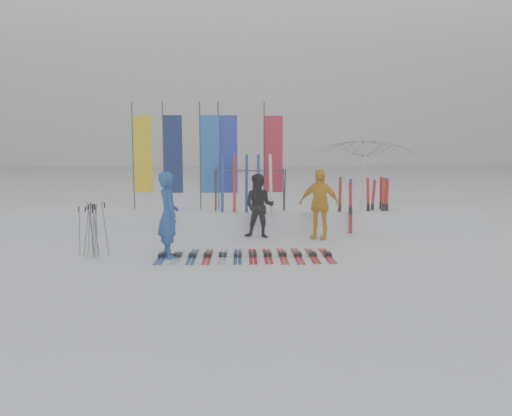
{
  "coord_description": "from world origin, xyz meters",
  "views": [
    {
      "loc": [
        -0.13,
        -10.31,
        2.43
      ],
      "look_at": [
        0.2,
        1.6,
        1.0
      ],
      "focal_mm": 35.0,
      "sensor_mm": 36.0,
      "label": 1
    }
  ],
  "objects_px": {
    "person_yellow": "(319,204)",
    "person_blue": "(168,215)",
    "person_black": "(259,206)",
    "ski_rack": "(250,184)",
    "ski_row": "(245,255)",
    "tent_canopy": "(364,181)"
  },
  "relations": [
    {
      "from": "person_blue",
      "to": "ski_row",
      "type": "bearing_deg",
      "value": -110.57
    },
    {
      "from": "tent_canopy",
      "to": "ski_row",
      "type": "relative_size",
      "value": 0.81
    },
    {
      "from": "person_black",
      "to": "person_blue",
      "type": "bearing_deg",
      "value": -115.75
    },
    {
      "from": "ski_rack",
      "to": "tent_canopy",
      "type": "bearing_deg",
      "value": 13.32
    },
    {
      "from": "person_black",
      "to": "person_yellow",
      "type": "bearing_deg",
      "value": 7.76
    },
    {
      "from": "tent_canopy",
      "to": "ski_rack",
      "type": "relative_size",
      "value": 1.54
    },
    {
      "from": "person_blue",
      "to": "person_black",
      "type": "xyz_separation_m",
      "value": [
        2.1,
        2.41,
        -0.09
      ]
    },
    {
      "from": "person_black",
      "to": "tent_canopy",
      "type": "bearing_deg",
      "value": 45.41
    },
    {
      "from": "person_yellow",
      "to": "ski_rack",
      "type": "bearing_deg",
      "value": 169.03
    },
    {
      "from": "person_yellow",
      "to": "tent_canopy",
      "type": "bearing_deg",
      "value": 75.35
    },
    {
      "from": "tent_canopy",
      "to": "ski_rack",
      "type": "height_order",
      "value": "tent_canopy"
    },
    {
      "from": "ski_row",
      "to": "ski_rack",
      "type": "xyz_separation_m",
      "value": [
        0.16,
        3.47,
        1.35
      ]
    },
    {
      "from": "ski_rack",
      "to": "ski_row",
      "type": "bearing_deg",
      "value": -92.59
    },
    {
      "from": "person_black",
      "to": "ski_rack",
      "type": "distance_m",
      "value": 1.22
    },
    {
      "from": "person_blue",
      "to": "tent_canopy",
      "type": "xyz_separation_m",
      "value": [
        5.44,
        4.34,
        0.45
      ]
    },
    {
      "from": "tent_canopy",
      "to": "person_yellow",
      "type": "bearing_deg",
      "value": -128.99
    },
    {
      "from": "person_black",
      "to": "person_yellow",
      "type": "xyz_separation_m",
      "value": [
        1.6,
        -0.21,
        0.07
      ]
    },
    {
      "from": "person_black",
      "to": "tent_canopy",
      "type": "distance_m",
      "value": 3.89
    },
    {
      "from": "person_yellow",
      "to": "ski_row",
      "type": "distance_m",
      "value": 3.08
    },
    {
      "from": "person_yellow",
      "to": "person_blue",
      "type": "bearing_deg",
      "value": -124.92
    },
    {
      "from": "ski_row",
      "to": "ski_rack",
      "type": "distance_m",
      "value": 3.73
    },
    {
      "from": "person_blue",
      "to": "tent_canopy",
      "type": "height_order",
      "value": "tent_canopy"
    }
  ]
}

